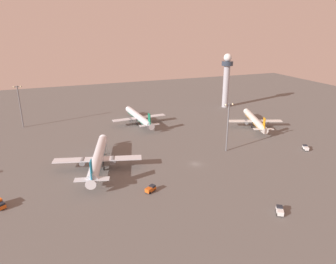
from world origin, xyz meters
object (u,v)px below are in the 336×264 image
airplane_near_gate (139,117)px  airplane_taxiway_distant (98,158)px  apron_light_central (228,124)px  apron_light_west (20,104)px  baggage_tractor (151,189)px  maintenance_van (280,210)px  cargo_loader (306,148)px  airplane_terminal_side (255,120)px  control_tower (227,77)px

airplane_near_gate → airplane_taxiway_distant: bearing=-125.3°
apron_light_central → apron_light_west: (-93.51, 73.94, 0.66)m
airplane_taxiway_distant → baggage_tractor: (14.68, -26.39, -3.37)m
airplane_near_gate → apron_light_central: size_ratio=1.81×
apron_light_central → apron_light_west: 119.21m
maintenance_van → apron_light_west: size_ratio=0.18×
cargo_loader → maintenance_van: bearing=-115.1°
airplane_terminal_side → airplane_near_gate: 69.22m
maintenance_van → cargo_loader: 61.76m
baggage_tractor → apron_light_west: size_ratio=0.18×
control_tower → baggage_tractor: bearing=-132.2°
airplane_terminal_side → maintenance_van: bearing=-100.6°
control_tower → cargo_loader: (-6.14, -86.28, -21.01)m
airplane_taxiway_distant → maintenance_van: bearing=-32.9°
airplane_terminal_side → control_tower: bearing=100.6°
maintenance_van → cargo_loader: bearing=70.9°
control_tower → cargo_loader: bearing=-94.1°
airplane_taxiway_distant → airplane_near_gate: (32.93, 53.70, -0.42)m
airplane_taxiway_distant → airplane_terminal_side: (95.35, 23.80, -0.62)m
cargo_loader → baggage_tractor: 83.06m
cargo_loader → apron_light_west: apron_light_west is taller
airplane_near_gate → apron_light_central: bearing=-67.7°
airplane_near_gate → cargo_loader: size_ratio=9.29×
airplane_near_gate → baggage_tractor: airplane_near_gate is taller
airplane_near_gate → apron_light_central: 63.21m
airplane_terminal_side → apron_light_central: size_ratio=1.67×
control_tower → maintenance_van: control_tower is taller
airplane_taxiway_distant → apron_light_west: size_ratio=1.87×
control_tower → maintenance_van: (-53.87, -125.47, -21.01)m
airplane_taxiway_distant → maintenance_van: airplane_taxiway_distant is taller
control_tower → apron_light_west: 136.36m
airplane_near_gate → maintenance_van: (16.31, -107.99, -2.95)m
baggage_tractor → apron_light_west: (-47.70, 97.94, 13.02)m
airplane_terminal_side → airplane_near_gate: bearing=174.3°
cargo_loader → apron_light_west: size_ratio=0.19×
apron_light_central → control_tower: bearing=59.9°
airplane_terminal_side → airplane_near_gate: airplane_near_gate is taller
airplane_taxiway_distant → cargo_loader: 98.20m
apron_light_central → airplane_terminal_side: bearing=36.9°
apron_light_central → baggage_tractor: bearing=-152.4°
airplane_taxiway_distant → cargo_loader: (96.97, -15.10, -3.37)m
airplane_taxiway_distant → apron_light_central: 61.20m
airplane_terminal_side → maintenance_van: (-46.11, -78.09, -2.75)m
maintenance_van → apron_light_central: (11.25, 51.90, 12.36)m
airplane_terminal_side → apron_light_west: size_ratio=1.58×
airplane_terminal_side → baggage_tractor: (-80.67, -50.19, -2.75)m
control_tower → apron_light_west: (-136.12, 0.38, -7.99)m
maintenance_van → apron_light_west: bearing=154.7°
control_tower → cargo_loader: size_ratio=8.38×
control_tower → maintenance_van: 138.15m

